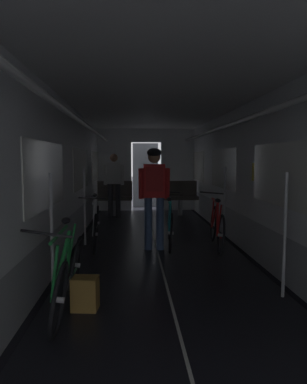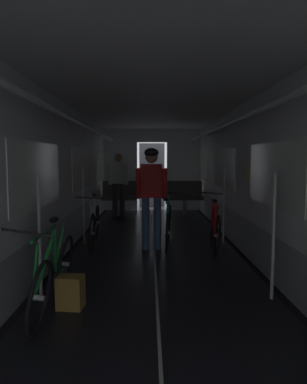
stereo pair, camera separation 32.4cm
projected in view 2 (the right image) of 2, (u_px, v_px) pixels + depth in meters
train_car_shell at (155, 149)px, 5.26m from camera, size 3.14×12.34×2.57m
bench_seat_far_left at (120, 195)px, 9.81m from camera, size 0.98×0.51×0.95m
bench_seat_far_right at (185, 195)px, 9.83m from camera, size 0.98×0.51×0.95m
bicycle_green at (53, 274)px, 3.63m from camera, size 0.44×1.69×0.96m
bicycle_red at (215, 227)px, 6.12m from camera, size 0.44×1.69×0.95m
bicycle_white at (94, 225)px, 6.31m from camera, size 0.44×1.69×0.94m
person_cyclist_aisle at (151, 187)px, 5.99m from camera, size 0.54×0.40×1.73m
bicycle_teal_in_aisle at (168, 225)px, 6.32m from camera, size 0.44×1.69×0.94m
person_standing_near_bench at (118, 181)px, 9.40m from camera, size 0.53×0.23×1.69m
backpack_on_floor at (71, 292)px, 3.69m from camera, size 0.28×0.23×0.34m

